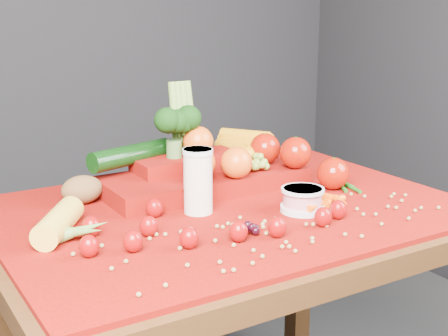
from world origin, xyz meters
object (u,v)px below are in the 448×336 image
milk_glass (198,179)px  yogurt_bowl (302,199)px  table (228,249)px  produce_mound (214,164)px

milk_glass → yogurt_bowl: 0.24m
table → milk_glass: bearing=-179.2°
yogurt_bowl → produce_mound: bearing=105.9°
yogurt_bowl → produce_mound: 0.28m
table → yogurt_bowl: yogurt_bowl is taller
milk_glass → table: bearing=0.8°
table → yogurt_bowl: (0.13, -0.12, 0.14)m
yogurt_bowl → table: bearing=136.7°
table → yogurt_bowl: bearing=-43.3°
milk_glass → yogurt_bowl: bearing=-29.5°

